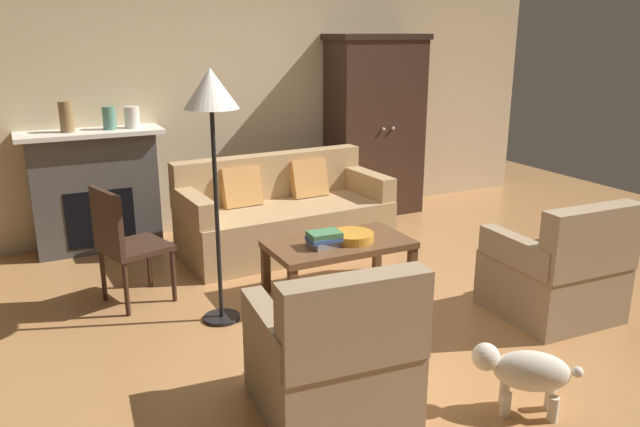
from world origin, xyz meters
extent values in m
plane|color=#B27A47|center=(0.00, 0.00, 0.00)|extent=(9.60, 9.60, 0.00)
cube|color=beige|center=(0.00, 2.55, 1.40)|extent=(7.20, 0.10, 2.80)
cube|color=#4C4947|center=(-1.55, 2.30, 0.54)|extent=(1.10, 0.36, 1.08)
cube|color=black|center=(-1.55, 2.12, 0.34)|extent=(0.60, 0.01, 0.52)
cube|color=white|center=(-1.55, 2.28, 1.10)|extent=(1.26, 0.48, 0.04)
cube|color=#382319|center=(1.40, 2.22, 0.94)|extent=(1.00, 0.52, 1.89)
cube|color=#2F1E15|center=(1.40, 2.22, 1.92)|extent=(1.06, 0.55, 0.06)
sphere|color=#ADAFB5|center=(1.34, 1.95, 0.98)|extent=(0.04, 0.04, 0.04)
sphere|color=#ADAFB5|center=(1.46, 1.95, 0.98)|extent=(0.04, 0.04, 0.04)
cube|color=tan|center=(0.00, 1.45, 0.22)|extent=(1.94, 0.94, 0.44)
cube|color=tan|center=(-0.02, 1.79, 0.65)|extent=(1.91, 0.28, 0.42)
cube|color=tan|center=(-0.88, 1.41, 0.55)|extent=(0.20, 0.81, 0.22)
cube|color=tan|center=(0.88, 1.50, 0.55)|extent=(0.20, 0.81, 0.22)
cube|color=tan|center=(-0.36, 1.64, 0.61)|extent=(0.37, 0.20, 0.37)
cube|color=tan|center=(0.34, 1.67, 0.61)|extent=(0.37, 0.20, 0.37)
cube|color=brown|center=(-0.02, 0.39, 0.39)|extent=(1.10, 0.60, 0.05)
cube|color=brown|center=(-0.53, 0.13, 0.18)|extent=(0.06, 0.06, 0.37)
cube|color=brown|center=(0.49, 0.13, 0.18)|extent=(0.06, 0.06, 0.37)
cube|color=brown|center=(-0.53, 0.65, 0.18)|extent=(0.06, 0.06, 0.37)
cube|color=brown|center=(0.49, 0.65, 0.18)|extent=(0.06, 0.06, 0.37)
cylinder|color=orange|center=(0.08, 0.36, 0.45)|extent=(0.34, 0.34, 0.06)
cube|color=gray|center=(-0.16, 0.34, 0.44)|extent=(0.26, 0.20, 0.05)
cube|color=#38569E|center=(-0.18, 0.33, 0.48)|extent=(0.24, 0.17, 0.03)
cube|color=#427A4C|center=(-0.17, 0.33, 0.52)|extent=(0.25, 0.19, 0.04)
cylinder|color=olive|center=(-1.73, 2.28, 1.25)|extent=(0.12, 0.12, 0.27)
cylinder|color=slate|center=(-1.37, 2.28, 1.22)|extent=(0.12, 0.12, 0.21)
cylinder|color=beige|center=(-1.17, 2.28, 1.22)|extent=(0.14, 0.14, 0.20)
cube|color=#997F60|center=(-0.80, -0.97, 0.21)|extent=(0.82, 0.82, 0.42)
cube|color=#997F60|center=(-0.82, -1.28, 0.65)|extent=(0.77, 0.22, 0.46)
cube|color=#997F60|center=(-0.47, -1.00, 0.52)|extent=(0.18, 0.71, 0.20)
cube|color=#997F60|center=(-1.13, -0.94, 0.52)|extent=(0.18, 0.71, 0.20)
cube|color=#997F60|center=(1.18, -0.63, 0.21)|extent=(0.79, 0.79, 0.42)
cube|color=#997F60|center=(1.16, -0.94, 0.65)|extent=(0.77, 0.19, 0.46)
cube|color=#997F60|center=(1.51, -0.64, 0.52)|extent=(0.15, 0.70, 0.20)
cube|color=#997F60|center=(0.85, -0.61, 0.52)|extent=(0.15, 0.70, 0.20)
cube|color=#382319|center=(-1.46, 0.92, 0.43)|extent=(0.55, 0.55, 0.04)
cylinder|color=#382319|center=(-1.22, 0.79, 0.21)|extent=(0.04, 0.04, 0.41)
cylinder|color=#382319|center=(-1.33, 1.15, 0.21)|extent=(0.04, 0.04, 0.41)
cylinder|color=#382319|center=(-1.58, 0.68, 0.21)|extent=(0.04, 0.04, 0.41)
cylinder|color=#382319|center=(-1.69, 1.05, 0.21)|extent=(0.04, 0.04, 0.41)
cube|color=#382319|center=(-1.65, 0.86, 0.68)|extent=(0.16, 0.43, 0.45)
cylinder|color=black|center=(-1.00, 0.33, 0.01)|extent=(0.26, 0.26, 0.02)
cylinder|color=black|center=(-1.00, 0.33, 0.76)|extent=(0.03, 0.03, 1.52)
cone|color=white|center=(-1.00, 0.33, 1.63)|extent=(0.36, 0.36, 0.26)
ellipsoid|color=beige|center=(0.13, -1.50, 0.25)|extent=(0.44, 0.40, 0.22)
sphere|color=beige|center=(-0.06, -1.36, 0.31)|extent=(0.15, 0.15, 0.15)
cylinder|color=beige|center=(0.00, -1.47, 0.07)|extent=(0.06, 0.06, 0.14)
cylinder|color=beige|center=(0.07, -1.39, 0.07)|extent=(0.06, 0.06, 0.14)
cylinder|color=beige|center=(0.19, -1.62, 0.07)|extent=(0.06, 0.06, 0.14)
cylinder|color=beige|center=(0.26, -1.53, 0.07)|extent=(0.06, 0.06, 0.14)
sphere|color=beige|center=(0.31, -1.64, 0.27)|extent=(0.06, 0.06, 0.06)
camera|label=1|loc=(-2.18, -3.64, 1.99)|focal=35.11mm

